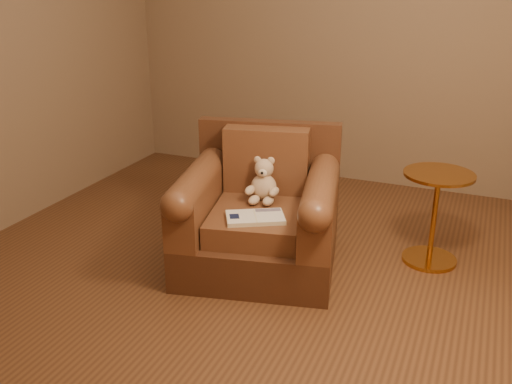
% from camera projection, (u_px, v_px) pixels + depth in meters
% --- Properties ---
extents(floor, '(4.00, 4.00, 0.00)m').
position_uv_depth(floor, '(256.00, 275.00, 3.61)').
color(floor, brown).
rests_on(floor, ground).
extents(armchair, '(1.13, 1.10, 0.86)m').
position_uv_depth(armchair, '(260.00, 215.00, 3.65)').
color(armchair, '#4B2A19').
rests_on(armchair, floor).
extents(teddy_bear, '(0.21, 0.24, 0.29)m').
position_uv_depth(teddy_bear, '(263.00, 184.00, 3.65)').
color(teddy_bear, '#D0B192').
rests_on(teddy_bear, armchair).
extents(guidebook, '(0.40, 0.35, 0.03)m').
position_uv_depth(guidebook, '(255.00, 217.00, 3.39)').
color(guidebook, beige).
rests_on(guidebook, armchair).
extents(side_table, '(0.44, 0.44, 0.62)m').
position_uv_depth(side_table, '(434.00, 215.00, 3.66)').
color(side_table, '#B97C33').
rests_on(side_table, floor).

